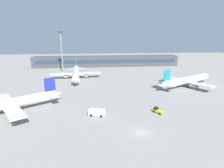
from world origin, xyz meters
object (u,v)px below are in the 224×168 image
(airplane_near, at_px, (4,105))
(floodlight_tower_west, at_px, (62,50))
(airplane_far, at_px, (76,73))
(service_van_white, at_px, (97,112))
(airplane_mid, at_px, (187,80))
(baggage_tug_yellow, at_px, (158,110))

(airplane_near, relative_size, floodlight_tower_west, 1.22)
(airplane_far, distance_m, service_van_white, 56.00)
(service_van_white, height_order, floodlight_tower_west, floodlight_tower_west)
(airplane_mid, relative_size, floodlight_tower_west, 1.33)
(baggage_tug_yellow, bearing_deg, service_van_white, -179.81)
(airplane_near, relative_size, airplane_mid, 0.92)
(floodlight_tower_west, bearing_deg, airplane_far, -61.51)
(airplane_far, height_order, service_van_white, airplane_far)
(airplane_mid, bearing_deg, airplane_far, 157.86)
(airplane_far, distance_m, baggage_tug_yellow, 63.24)
(airplane_far, xyz_separation_m, baggage_tug_yellow, (31.55, -54.75, -2.50))
(baggage_tug_yellow, xyz_separation_m, service_van_white, (-20.30, -0.07, 0.31))
(airplane_mid, distance_m, baggage_tug_yellow, 41.10)
(service_van_white, bearing_deg, floodlight_tower_west, 106.50)
(airplane_near, distance_m, airplane_far, 53.41)
(airplane_mid, relative_size, airplane_far, 0.87)
(service_van_white, distance_m, floodlight_tower_west, 79.75)
(floodlight_tower_west, bearing_deg, service_van_white, -73.50)
(service_van_white, relative_size, floodlight_tower_west, 0.19)
(airplane_mid, relative_size, service_van_white, 6.82)
(baggage_tug_yellow, xyz_separation_m, floodlight_tower_west, (-42.54, 74.99, 15.53))
(airplane_far, height_order, floodlight_tower_west, floodlight_tower_west)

